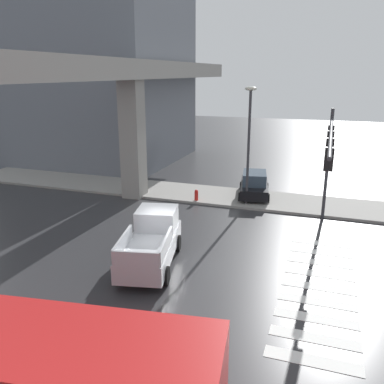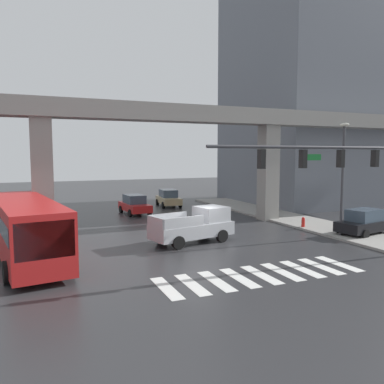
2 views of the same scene
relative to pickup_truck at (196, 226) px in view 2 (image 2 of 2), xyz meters
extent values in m
plane|color=#2D2D30|center=(0.08, -0.67, -0.99)|extent=(120.00, 120.00, 0.00)
cube|color=silver|center=(-4.32, -7.01, -0.98)|extent=(0.55, 2.80, 0.01)
cube|color=silver|center=(-3.22, -7.01, -0.98)|extent=(0.55, 2.80, 0.01)
cube|color=silver|center=(-2.12, -7.01, -0.98)|extent=(0.55, 2.80, 0.01)
cube|color=silver|center=(-1.02, -7.01, -0.98)|extent=(0.55, 2.80, 0.01)
cube|color=silver|center=(0.08, -7.01, -0.98)|extent=(0.55, 2.80, 0.01)
cube|color=silver|center=(1.18, -7.01, -0.98)|extent=(0.55, 2.80, 0.01)
cube|color=silver|center=(2.28, -7.01, -0.98)|extent=(0.55, 2.80, 0.01)
cube|color=silver|center=(3.38, -7.01, -0.98)|extent=(0.55, 2.80, 0.01)
cube|color=silver|center=(4.48, -7.01, -0.98)|extent=(0.55, 2.80, 0.01)
cube|color=gray|center=(0.08, 5.14, 7.22)|extent=(54.36, 1.81, 1.20)
cube|color=gray|center=(-8.41, 5.14, 2.81)|extent=(1.30, 1.30, 7.61)
cube|color=gray|center=(8.56, 5.14, 2.81)|extent=(1.30, 1.30, 7.61)
cube|color=slate|center=(18.97, 14.10, 13.46)|extent=(13.38, 15.09, 28.91)
cube|color=gray|center=(10.28, 1.33, -0.91)|extent=(4.00, 36.00, 0.15)
cube|color=#A8AAAF|center=(-0.29, -0.06, -0.21)|extent=(5.39, 2.94, 0.80)
cube|color=#A8AAAF|center=(1.12, 0.25, 0.64)|extent=(2.03, 2.07, 0.90)
cube|color=#3F5160|center=(1.58, 0.35, 0.64)|extent=(0.45, 1.65, 0.77)
cube|color=#A8AAAF|center=(-1.60, 0.54, 0.49)|extent=(2.61, 0.66, 0.60)
cube|color=#A8AAAF|center=(-1.23, -1.16, 0.49)|extent=(2.61, 0.66, 0.60)
cube|color=#A8AAAF|center=(-2.74, -0.60, 0.49)|extent=(0.47, 1.73, 0.60)
cylinder|color=black|center=(1.06, 1.15, -0.61)|extent=(0.80, 0.44, 0.76)
cylinder|color=black|center=(1.44, -0.61, -0.61)|extent=(0.80, 0.44, 0.76)
cylinder|color=black|center=(-2.03, 0.48, -0.61)|extent=(0.80, 0.44, 0.76)
cylinder|color=black|center=(-1.65, -1.28, -0.61)|extent=(0.80, 0.44, 0.76)
cube|color=red|center=(-9.44, -0.05, 0.65)|extent=(3.99, 11.04, 2.70)
cube|color=#2D3D4C|center=(-9.44, -0.05, 1.12)|extent=(3.95, 10.51, 0.76)
cube|color=#2D3D4C|center=(-8.69, -5.36, 0.99)|extent=(2.24, 0.39, 1.49)
cylinder|color=black|center=(-7.70, -3.62, -0.51)|extent=(0.48, 1.00, 0.96)
cylinder|color=black|center=(-10.13, -3.97, -0.51)|extent=(0.48, 1.00, 0.96)
cylinder|color=black|center=(-8.65, 3.06, -0.51)|extent=(0.48, 1.00, 0.96)
cube|color=tan|center=(3.87, 15.97, -0.35)|extent=(2.14, 4.44, 0.64)
cube|color=#384756|center=(3.88, 16.07, 0.35)|extent=(1.69, 2.36, 0.76)
cylinder|color=black|center=(4.61, 14.57, -0.67)|extent=(0.30, 0.66, 0.64)
cylinder|color=black|center=(2.89, 14.72, -0.67)|extent=(0.30, 0.66, 0.64)
cylinder|color=black|center=(4.85, 17.22, -0.67)|extent=(0.30, 0.66, 0.64)
cylinder|color=black|center=(3.13, 17.38, -0.67)|extent=(0.30, 0.66, 0.64)
cube|color=red|center=(-0.61, 12.28, -0.35)|extent=(2.09, 4.42, 0.64)
cube|color=#384756|center=(-0.62, 12.38, 0.35)|extent=(1.67, 2.35, 0.76)
cylinder|color=black|center=(0.35, 11.02, -0.67)|extent=(0.29, 0.66, 0.64)
cylinder|color=black|center=(-1.37, 10.88, -0.67)|extent=(0.29, 0.66, 0.64)
cylinder|color=black|center=(0.15, 13.67, -0.67)|extent=(0.29, 0.66, 0.64)
cylinder|color=black|center=(-1.57, 13.54, -0.67)|extent=(0.29, 0.66, 0.64)
cube|color=black|center=(11.07, -2.44, -0.35)|extent=(4.54, 2.50, 0.64)
cube|color=#384756|center=(10.97, -2.46, 0.35)|extent=(2.47, 1.87, 0.76)
cylinder|color=black|center=(12.23, -1.35, -0.67)|extent=(0.67, 0.35, 0.64)
cylinder|color=black|center=(9.60, -1.83, -0.67)|extent=(0.67, 0.35, 0.64)
cylinder|color=black|center=(9.91, -3.52, -0.67)|extent=(0.67, 0.35, 0.64)
cylinder|color=#38383D|center=(2.84, -6.93, 4.61)|extent=(10.80, 0.14, 0.14)
cube|color=black|center=(6.64, -6.93, 4.09)|extent=(0.24, 0.32, 0.84)
sphere|color=orange|center=(6.64, -6.93, 4.09)|extent=(0.17, 0.17, 0.17)
cube|color=black|center=(4.44, -6.93, 4.09)|extent=(0.24, 0.32, 0.84)
sphere|color=orange|center=(4.44, -6.93, 4.09)|extent=(0.17, 0.17, 0.17)
cube|color=black|center=(2.24, -6.93, 4.09)|extent=(0.24, 0.32, 0.84)
sphere|color=orange|center=(2.24, -6.93, 4.09)|extent=(0.17, 0.17, 0.17)
cube|color=black|center=(0.04, -6.93, 4.09)|extent=(0.24, 0.32, 0.84)
sphere|color=orange|center=(0.04, -6.93, 4.09)|extent=(0.17, 0.17, 0.17)
cube|color=#19722D|center=(2.71, -6.93, 4.16)|extent=(1.10, 0.04, 0.28)
cylinder|color=#38383D|center=(9.08, -2.33, 2.51)|extent=(0.16, 0.16, 7.00)
ellipsoid|color=beige|center=(9.08, -2.33, 6.13)|extent=(0.44, 0.70, 0.24)
cylinder|color=red|center=(8.68, 0.83, -0.64)|extent=(0.24, 0.24, 0.70)
sphere|color=red|center=(8.68, 0.83, -0.25)|extent=(0.22, 0.22, 0.22)
camera|label=1|loc=(-14.68, -6.85, 7.02)|focal=37.62mm
camera|label=2|loc=(-9.17, -21.08, 4.28)|focal=36.16mm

